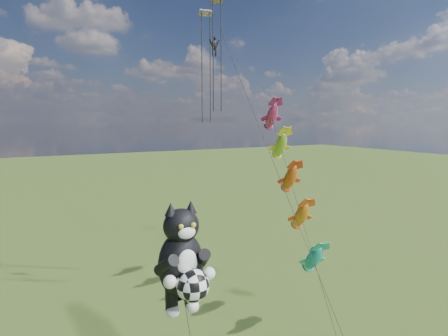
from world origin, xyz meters
TOP-DOWN VIEW (x-y plane):
  - cat_kite_rig at (1.37, 2.59)m, footprint 2.49×4.06m
  - fish_windsock_rig at (13.38, 9.82)m, footprint 4.72×15.33m
  - parafoil_rig at (9.69, 15.07)m, footprint 2.29×17.46m

SIDE VIEW (x-z plane):
  - cat_kite_rig at x=1.37m, z-range 2.58..13.22m
  - fish_windsock_rig at x=13.38m, z-range 1.08..18.50m
  - parafoil_rig at x=9.69m, z-range 7.36..32.57m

